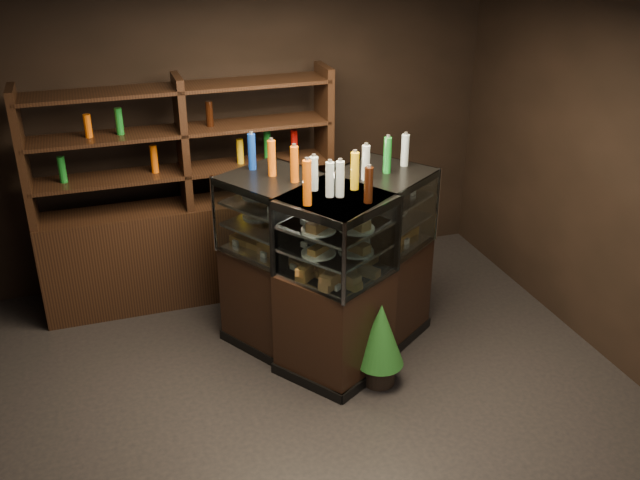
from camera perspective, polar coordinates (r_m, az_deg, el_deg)
The scene contains 7 objects.
ground at distance 5.02m, azimuth -1.26°, elevation -14.87°, with size 5.00×5.00×0.00m, color black.
room_shell at distance 4.04m, azimuth -1.52°, elevation 6.61°, with size 5.02×5.02×3.01m.
display_case at distance 5.51m, azimuth 0.86°, elevation -4.68°, with size 1.72×1.45×1.42m.
food_display at distance 5.24m, azimuth 0.91°, elevation 0.75°, with size 1.33×1.11×0.44m.
bottles_top at distance 5.06m, azimuth 0.93°, elevation 5.93°, with size 1.16×0.97×0.30m.
potted_conifer at distance 5.20m, azimuth 4.88°, elevation -7.43°, with size 0.35×0.35×0.75m.
back_shelving at distance 6.33m, azimuth -10.33°, elevation 0.39°, with size 2.53×0.44×2.00m.
Camera 1 is at (-1.08, -3.67, 3.25)m, focal length 40.00 mm.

